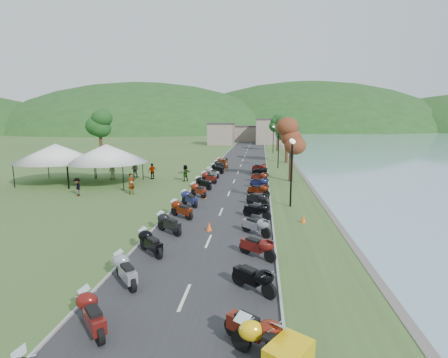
{
  "coord_description": "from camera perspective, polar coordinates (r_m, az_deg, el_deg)",
  "views": [
    {
      "loc": [
        2.72,
        -7.78,
        6.61
      ],
      "look_at": [
        -0.43,
        22.04,
        1.3
      ],
      "focal_mm": 28.0,
      "sensor_mm": 36.0,
      "label": 1
    }
  ],
  "objects": [
    {
      "name": "hills_backdrop",
      "position": [
        207.9,
        5.33,
        8.18
      ],
      "size": [
        360.0,
        120.0,
        76.0
      ],
      "primitive_type": null,
      "color": "#285621",
      "rests_on": "ground"
    },
    {
      "name": "pedestrian_b",
      "position": [
        40.3,
        -14.29,
        0.29
      ],
      "size": [
        0.89,
        0.5,
        1.81
      ],
      "primitive_type": "imported",
      "rotation": [
        0.0,
        0.0,
        3.12
      ],
      "color": "slate",
      "rests_on": "ground"
    },
    {
      "name": "traffic_cone_near",
      "position": [
        20.76,
        -2.45,
        -7.75
      ],
      "size": [
        0.35,
        0.35,
        0.54
      ],
      "primitive_type": "cone",
      "color": "#F2590C",
      "rests_on": "ground"
    },
    {
      "name": "far_building",
      "position": [
        92.99,
        3.14,
        7.5
      ],
      "size": [
        18.0,
        16.0,
        5.0
      ],
      "primitive_type": "cube",
      "color": "gray",
      "rests_on": "ground"
    },
    {
      "name": "moto_row_right",
      "position": [
        26.4,
        5.61,
        -3.28
      ],
      "size": [
        2.6,
        35.36,
        1.1
      ],
      "primitive_type": null,
      "color": "#331411",
      "rests_on": "ground"
    },
    {
      "name": "tree_lakeside",
      "position": [
        36.73,
        11.0,
        5.32
      ],
      "size": [
        2.67,
        2.67,
        7.4
      ],
      "primitive_type": null,
      "color": "#20521E",
      "rests_on": "ground"
    },
    {
      "name": "road",
      "position": [
        48.31,
        2.74,
        2.18
      ],
      "size": [
        7.0,
        120.0,
        0.02
      ],
      "primitive_type": "cube",
      "color": "#2E2E30",
      "rests_on": "ground"
    },
    {
      "name": "yellow_trike",
      "position": [
        10.47,
        7.12,
        -25.45
      ],
      "size": [
        2.79,
        2.55,
        1.09
      ],
      "primitive_type": null,
      "rotation": [
        0.0,
        0.0,
        2.55
      ],
      "color": "yellow",
      "rests_on": "ground"
    },
    {
      "name": "pedestrian_c",
      "position": [
        32.29,
        -22.71,
        -2.56
      ],
      "size": [
        0.93,
        1.05,
        1.55
      ],
      "primitive_type": "imported",
      "rotation": [
        0.0,
        0.0,
        5.35
      ],
      "color": "slate",
      "rests_on": "ground"
    },
    {
      "name": "moto_row_left",
      "position": [
        26.39,
        -5.5,
        -3.28
      ],
      "size": [
        2.6,
        46.46,
        1.1
      ],
      "primitive_type": null,
      "color": "#331411",
      "rests_on": "ground"
    },
    {
      "name": "vendor_tent_side",
      "position": [
        39.17,
        -25.63,
        2.29
      ],
      "size": [
        5.48,
        5.48,
        4.0
      ],
      "primitive_type": null,
      "color": "white",
      "rests_on": "ground"
    },
    {
      "name": "pedestrian_a",
      "position": [
        31.52,
        -14.8,
        -2.4
      ],
      "size": [
        0.76,
        0.83,
        1.83
      ],
      "primitive_type": "imported",
      "rotation": [
        0.0,
        0.0,
        1.03
      ],
      "color": "slate",
      "rests_on": "ground"
    },
    {
      "name": "vendor_tent_main",
      "position": [
        36.74,
        -18.53,
        2.31
      ],
      "size": [
        5.4,
        5.4,
        4.0
      ],
      "primitive_type": null,
      "color": "white",
      "rests_on": "ground"
    }
  ]
}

